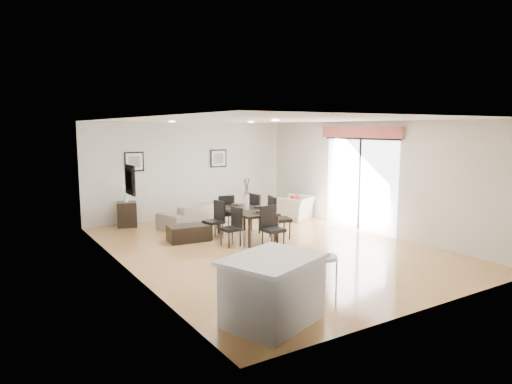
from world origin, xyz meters
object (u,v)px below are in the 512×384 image
side_table (127,214)px  kitchen_island (272,290)px  dining_table (247,213)px  dining_chair_enear (276,215)px  dining_chair_wnear (233,224)px  dining_chair_foot (225,211)px  dining_chair_efar (258,211)px  dining_chair_head (271,225)px  coffee_table (189,233)px  armchair (295,208)px  dining_chair_wfar (216,217)px  bar_stool (325,263)px  sofa (197,214)px

side_table → kitchen_island: bearing=-91.1°
dining_table → dining_chair_enear: (0.57, -0.38, -0.05)m
kitchen_island → dining_chair_wnear: bearing=47.5°
kitchen_island → dining_chair_enear: bearing=34.3°
dining_chair_foot → kitchen_island: (-2.08, -5.15, -0.05)m
dining_chair_efar → dining_chair_head: 1.52m
kitchen_island → dining_chair_head: bearing=36.0°
dining_chair_head → coffee_table: 1.96m
armchair → dining_chair_foot: (-2.33, -0.21, 0.18)m
dining_chair_efar → side_table: size_ratio=1.48×
dining_chair_wfar → dining_chair_enear: bearing=45.9°
dining_chair_wfar → dining_chair_enear: 1.40m
kitchen_island → coffee_table: bearing=59.1°
armchair → bar_stool: 6.43m
dining_table → dining_chair_wfar: (-0.57, 0.42, -0.12)m
dining_chair_head → kitchen_island: (-2.09, -3.14, -0.05)m
dining_chair_wfar → coffee_table: bearing=-105.0°
armchair → sofa: bearing=-42.5°
dining_chair_enear → dining_chair_foot: size_ratio=1.12×
dining_chair_wfar → bar_stool: size_ratio=1.12×
dining_chair_efar → bar_stool: (-1.78, -4.54, 0.13)m
sofa → coffee_table: 1.71m
armchair → dining_chair_wnear: (-2.89, -1.62, 0.15)m
dining_table → side_table: 3.39m
dining_table → dining_chair_head: dining_chair_head is taller
dining_chair_efar → coffee_table: 1.84m
dining_chair_wfar → dining_chair_foot: dining_chair_foot is taller
dining_table → dining_chair_wfar: dining_chair_wfar is taller
dining_chair_enear → coffee_table: 2.04m
dining_chair_wfar → armchair: bearing=96.5°
dining_chair_wfar → coffee_table: (-0.66, 0.07, -0.30)m
armchair → dining_table: size_ratio=0.60×
armchair → kitchen_island: (-4.41, -5.36, 0.13)m
kitchen_island → side_table: bearing=68.6°
armchair → dining_chair_foot: 2.34m
dining_chair_efar → dining_chair_foot: bearing=40.7°
coffee_table → dining_chair_enear: bearing=-19.1°
dining_chair_enear → kitchen_island: size_ratio=0.65×
sofa → dining_chair_enear: bearing=93.9°
bar_stool → coffee_table: bearing=90.3°
dining_chair_foot → dining_chair_head: bearing=101.7°
dining_chair_head → armchair: bearing=39.6°
dining_chair_head → side_table: size_ratio=1.40×
dining_chair_foot → side_table: dining_chair_foot is taller
sofa → bar_stool: bearing=64.3°
dining_chair_wnear → dining_chair_enear: size_ratio=0.84×
coffee_table → dining_chair_foot: bearing=29.7°
dining_chair_foot → coffee_table: dining_chair_foot is taller
dining_chair_wnear → side_table: dining_chair_wnear is taller
dining_chair_efar → dining_chair_foot: 0.84m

